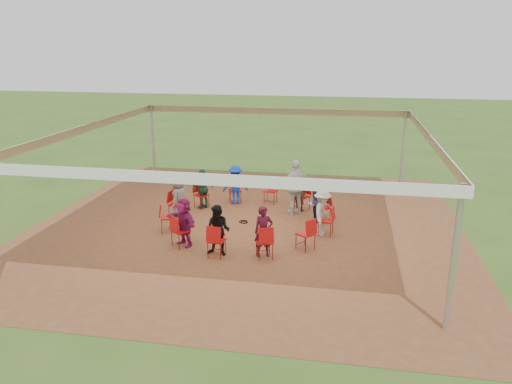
% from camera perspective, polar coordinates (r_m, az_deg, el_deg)
% --- Properties ---
extents(ground, '(80.00, 80.00, 0.00)m').
position_cam_1_polar(ground, '(15.48, -0.97, -3.90)').
color(ground, '#34531A').
rests_on(ground, ground).
extents(dirt_patch, '(13.00, 13.00, 0.00)m').
position_cam_1_polar(dirt_patch, '(15.47, -0.97, -3.88)').
color(dirt_patch, brown).
rests_on(dirt_patch, ground).
extents(tent, '(10.33, 10.33, 3.00)m').
position_cam_1_polar(tent, '(14.81, -1.01, 4.73)').
color(tent, '#B2B2B7').
rests_on(tent, ground).
extents(chair_0, '(0.57, 0.55, 0.90)m').
position_cam_1_polar(chair_0, '(15.92, 7.67, -1.74)').
color(chair_0, '#BB0C0B').
rests_on(chair_0, ground).
extents(chair_1, '(0.60, 0.61, 0.90)m').
position_cam_1_polar(chair_1, '(16.93, 5.30, -0.54)').
color(chair_1, '#BB0C0B').
rests_on(chair_1, ground).
extents(chair_2, '(0.48, 0.49, 0.90)m').
position_cam_1_polar(chair_2, '(17.53, 1.68, 0.13)').
color(chair_2, '#BB0C0B').
rests_on(chair_2, ground).
extents(chair_3, '(0.55, 0.57, 0.90)m').
position_cam_1_polar(chair_3, '(17.61, -2.42, 0.20)').
color(chair_3, '#BB0C0B').
rests_on(chair_3, ground).
extents(chair_4, '(0.61, 0.60, 0.90)m').
position_cam_1_polar(chair_4, '(17.16, -6.26, -0.33)').
color(chair_4, '#BB0C0B').
rests_on(chair_4, ground).
extents(chair_5, '(0.49, 0.48, 0.90)m').
position_cam_1_polar(chair_5, '(16.26, -9.09, -1.41)').
color(chair_5, '#BB0C0B').
rests_on(chair_5, ground).
extents(chair_6, '(0.57, 0.55, 0.90)m').
position_cam_1_polar(chair_6, '(15.10, -10.10, -2.88)').
color(chair_6, '#BB0C0B').
rests_on(chair_6, ground).
extents(chair_7, '(0.60, 0.61, 0.90)m').
position_cam_1_polar(chair_7, '(13.97, -8.61, -4.44)').
color(chair_7, '#BB0C0B').
rests_on(chair_7, ground).
extents(chair_8, '(0.48, 0.49, 0.90)m').
position_cam_1_polar(chair_8, '(13.20, -4.52, -5.57)').
color(chair_8, '#BB0C0B').
rests_on(chair_8, ground).
extents(chair_9, '(0.55, 0.57, 0.90)m').
position_cam_1_polar(chair_9, '(13.09, 0.98, -5.71)').
color(chair_9, '#BB0C0B').
rests_on(chair_9, ground).
extents(chair_10, '(0.61, 0.60, 0.90)m').
position_cam_1_polar(chair_10, '(13.68, 5.68, -4.79)').
color(chair_10, '#BB0C0B').
rests_on(chair_10, ground).
extents(chair_11, '(0.49, 0.48, 0.90)m').
position_cam_1_polar(chair_11, '(14.73, 7.99, -3.28)').
color(chair_11, '#BB0C0B').
rests_on(chair_11, ground).
extents(person_seated_0, '(0.61, 0.76, 1.37)m').
position_cam_1_polar(person_seated_0, '(15.81, 7.29, -0.93)').
color(person_seated_0, '#201C3F').
rests_on(person_seated_0, ground).
extents(person_seated_1, '(0.60, 0.57, 1.37)m').
position_cam_1_polar(person_seated_1, '(16.77, 5.04, 0.17)').
color(person_seated_1, '#4E2E1D').
rests_on(person_seated_1, ground).
extents(person_seated_2, '(0.99, 0.74, 1.37)m').
position_cam_1_polar(person_seated_2, '(17.43, -2.37, 0.86)').
color(person_seated_2, '#0F33AB').
rests_on(person_seated_2, ground).
extents(person_seated_3, '(0.82, 0.89, 1.37)m').
position_cam_1_polar(person_seated_3, '(17.00, -6.05, 0.37)').
color(person_seated_3, '#234A31').
rests_on(person_seated_3, ground).
extents(person_seated_4, '(0.47, 0.72, 1.37)m').
position_cam_1_polar(person_seated_4, '(16.13, -8.75, -0.63)').
color(person_seated_4, slate).
rests_on(person_seated_4, ground).
extents(person_seated_5, '(1.30, 1.16, 1.37)m').
position_cam_1_polar(person_seated_5, '(13.94, -8.24, -3.39)').
color(person_seated_5, '#811751').
rests_on(person_seated_5, ground).
extents(person_seated_6, '(0.72, 0.47, 1.37)m').
position_cam_1_polar(person_seated_6, '(13.22, -4.34, -4.40)').
color(person_seated_6, black).
rests_on(person_seated_6, ground).
extents(person_seated_7, '(0.59, 0.49, 1.37)m').
position_cam_1_polar(person_seated_7, '(13.11, 0.87, -4.53)').
color(person_seated_7, '#430B1F').
rests_on(person_seated_7, ground).
extents(person_seated_8, '(0.56, 0.94, 1.37)m').
position_cam_1_polar(person_seated_8, '(14.67, 7.57, -2.34)').
color(person_seated_8, '#BBB9A5').
rests_on(person_seated_8, ground).
extents(standing_person, '(1.19, 1.04, 1.82)m').
position_cam_1_polar(standing_person, '(16.32, 4.58, 0.53)').
color(standing_person, silver).
rests_on(standing_person, ground).
extents(cable_coil, '(0.29, 0.29, 0.03)m').
position_cam_1_polar(cable_coil, '(15.76, -1.41, -3.44)').
color(cable_coil, black).
rests_on(cable_coil, ground).
extents(laptop, '(0.36, 0.40, 0.23)m').
position_cam_1_polar(laptop, '(15.77, 6.73, -1.11)').
color(laptop, '#B7B7BC').
rests_on(laptop, ground).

